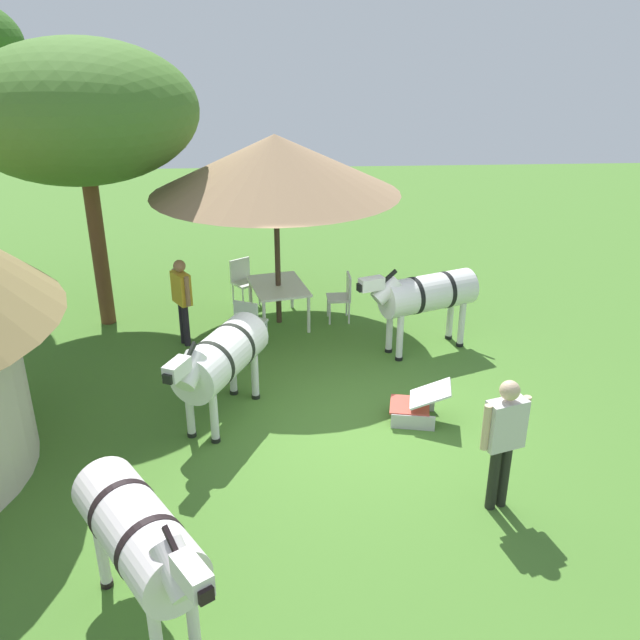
# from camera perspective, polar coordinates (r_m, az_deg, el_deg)

# --- Properties ---
(ground_plane) EXTENTS (36.00, 36.00, 0.00)m
(ground_plane) POSITION_cam_1_polar(r_m,az_deg,el_deg) (9.82, 2.43, -8.13)
(ground_plane) COLOR #46752A
(shade_umbrella) EXTENTS (4.34, 4.34, 3.45)m
(shade_umbrella) POSITION_cam_1_polar(r_m,az_deg,el_deg) (11.91, -3.79, 12.90)
(shade_umbrella) COLOR #402E21
(shade_umbrella) RESTS_ON ground_plane
(patio_dining_table) EXTENTS (1.51, 1.21, 0.74)m
(patio_dining_table) POSITION_cam_1_polar(r_m,az_deg,el_deg) (12.54, -3.51, 2.60)
(patio_dining_table) COLOR white
(patio_dining_table) RESTS_ON ground_plane
(patio_chair_west_end) EXTENTS (0.57, 0.58, 0.90)m
(patio_chair_west_end) POSITION_cam_1_polar(r_m,az_deg,el_deg) (11.60, -5.95, -0.05)
(patio_chair_west_end) COLOR white
(patio_chair_west_end) RESTS_ON ground_plane
(patio_chair_near_lawn) EXTENTS (0.45, 0.43, 0.90)m
(patio_chair_near_lawn) POSITION_cam_1_polar(r_m,az_deg,el_deg) (12.67, 1.94, 2.18)
(patio_chair_near_lawn) COLOR silver
(patio_chair_near_lawn) RESTS_ON ground_plane
(patio_chair_east_end) EXTENTS (0.60, 0.60, 0.90)m
(patio_chair_east_end) POSITION_cam_1_polar(r_m,az_deg,el_deg) (13.53, -6.46, 3.48)
(patio_chair_east_end) COLOR white
(patio_chair_east_end) RESTS_ON ground_plane
(guest_beside_umbrella) EXTENTS (0.48, 0.39, 1.54)m
(guest_beside_umbrella) POSITION_cam_1_polar(r_m,az_deg,el_deg) (11.78, -11.50, 2.11)
(guest_beside_umbrella) COLOR black
(guest_beside_umbrella) RESTS_ON ground_plane
(standing_watcher) EXTENTS (0.34, 0.57, 1.66)m
(standing_watcher) POSITION_cam_1_polar(r_m,az_deg,el_deg) (7.92, 15.18, -9.16)
(standing_watcher) COLOR black
(standing_watcher) RESTS_ON ground_plane
(striped_lounge_chair) EXTENTS (0.69, 0.91, 0.58)m
(striped_lounge_chair) POSITION_cam_1_polar(r_m,az_deg,el_deg) (9.73, 8.19, -7.00)
(striped_lounge_chair) COLOR #C04839
(striped_lounge_chair) RESTS_ON ground_plane
(zebra_nearest_camera) EXTENTS (1.17, 2.18, 1.56)m
(zebra_nearest_camera) POSITION_cam_1_polar(r_m,az_deg,el_deg) (11.44, 8.80, 2.11)
(zebra_nearest_camera) COLOR silver
(zebra_nearest_camera) RESTS_ON ground_plane
(zebra_by_umbrella) EXTENTS (2.14, 1.28, 1.48)m
(zebra_by_umbrella) POSITION_cam_1_polar(r_m,az_deg,el_deg) (9.43, -8.40, -3.21)
(zebra_by_umbrella) COLOR silver
(zebra_by_umbrella) RESTS_ON ground_plane
(zebra_toward_hut) EXTENTS (1.99, 1.51, 1.55)m
(zebra_toward_hut) POSITION_cam_1_polar(r_m,az_deg,el_deg) (6.52, -14.81, -17.10)
(zebra_toward_hut) COLOR silver
(zebra_toward_hut) RESTS_ON ground_plane
(acacia_tree_far_lawn) EXTENTS (3.92, 3.92, 4.98)m
(acacia_tree_far_lawn) POSITION_cam_1_polar(r_m,az_deg,el_deg) (12.40, -19.46, 16.08)
(acacia_tree_far_lawn) COLOR brown
(acacia_tree_far_lawn) RESTS_ON ground_plane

